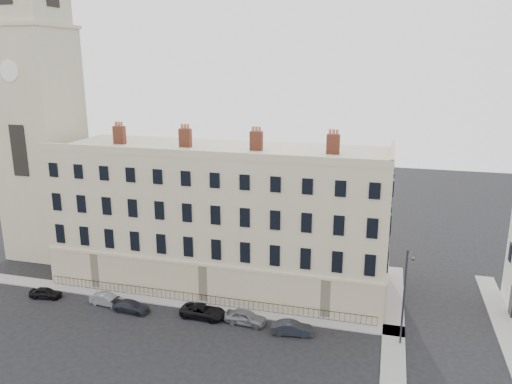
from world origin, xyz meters
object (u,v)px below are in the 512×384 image
car_a (46,293)px  streetlamp (405,294)px  car_f (292,328)px  car_c (131,306)px  car_d (203,311)px  car_e (246,317)px  car_b (107,299)px

car_a → streetlamp: (35.90, 0.51, 4.36)m
car_f → streetlamp: 10.49m
car_f → streetlamp: (9.53, 0.81, 4.30)m
car_c → car_f: car_f is taller
car_c → car_d: size_ratio=0.86×
car_d → car_f: car_d is taller
streetlamp → car_a: bearing=-163.7°
car_a → streetlamp: 36.17m
car_a → car_f: size_ratio=0.88×
car_e → streetlamp: size_ratio=0.45×
car_a → car_e: (21.76, 0.41, 0.12)m
car_a → car_f: 26.37m
car_a → car_c: size_ratio=0.86×
car_b → car_d: (10.34, 0.20, 0.03)m
car_e → car_c: bearing=98.2°
car_d → car_f: 8.96m
car_f → car_b: bearing=79.5°
car_a → car_e: 21.77m
car_f → car_a: bearing=80.6°
car_e → car_f: (4.61, -0.72, -0.06)m
car_b → car_f: (19.27, -0.61, 0.02)m
car_d → streetlamp: (18.46, 0.00, 4.29)m
car_c → car_d: 7.35m
car_b → car_f: bearing=-86.8°
car_a → car_c: 10.15m
car_c → car_d: car_d is taller
car_a → car_b: 7.11m
car_d → car_e: (4.32, -0.09, 0.06)m
car_c → streetlamp: size_ratio=0.44×
car_e → car_f: 4.66m
car_b → car_f: 19.28m
car_d → car_f: (8.93, -0.81, -0.01)m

